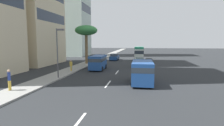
# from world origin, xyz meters

# --- Properties ---
(ground_plane) EXTENTS (198.00, 198.00, 0.00)m
(ground_plane) POSITION_xyz_m (31.50, 0.00, 0.00)
(ground_plane) COLOR #26282B
(sidewalk_right) EXTENTS (162.00, 2.80, 0.15)m
(sidewalk_right) POSITION_xyz_m (31.50, 7.27, 0.07)
(sidewalk_right) COLOR gray
(sidewalk_right) RESTS_ON ground_plane
(lane_stripe_near) EXTENTS (3.20, 0.16, 0.01)m
(lane_stripe_near) POSITION_xyz_m (3.23, 0.00, 0.01)
(lane_stripe_near) COLOR silver
(lane_stripe_near) RESTS_ON ground_plane
(lane_stripe_mid) EXTENTS (3.20, 0.16, 0.01)m
(lane_stripe_mid) POSITION_xyz_m (12.63, 0.00, 0.01)
(lane_stripe_mid) COLOR silver
(lane_stripe_mid) RESTS_ON ground_plane
(lane_stripe_far) EXTENTS (3.20, 0.16, 0.01)m
(lane_stripe_far) POSITION_xyz_m (20.04, 0.00, 0.01)
(lane_stripe_far) COLOR silver
(lane_stripe_far) RESTS_ON ground_plane
(van_lead) EXTENTS (4.88, 2.21, 2.34)m
(van_lead) POSITION_xyz_m (13.34, -3.50, 1.34)
(van_lead) COLOR #1E478C
(van_lead) RESTS_ON ground_plane
(car_second) EXTENTS (4.72, 1.90, 1.56)m
(car_second) POSITION_xyz_m (37.86, 2.93, 0.74)
(car_second) COLOR #1E478C
(car_second) RESTS_ON ground_plane
(van_third) EXTENTS (4.70, 2.08, 2.24)m
(van_third) POSITION_xyz_m (22.02, 3.26, 1.29)
(van_third) COLOR #1E478C
(van_third) RESTS_ON ground_plane
(car_fourth) EXTENTS (4.49, 1.87, 1.56)m
(car_fourth) POSITION_xyz_m (26.38, -3.35, 0.74)
(car_fourth) COLOR silver
(car_fourth) RESTS_ON ground_plane
(minibus_fifth) EXTENTS (6.40, 2.33, 3.14)m
(minibus_fifth) POSITION_xyz_m (40.54, -3.00, 1.72)
(minibus_fifth) COLOR silver
(minibus_fifth) RESTS_ON ground_plane
(pedestrian_near_lamp) EXTENTS (0.30, 0.34, 1.55)m
(pedestrian_near_lamp) POSITION_xyz_m (19.30, 6.66, 1.00)
(pedestrian_near_lamp) COLOR gold
(pedestrian_near_lamp) RESTS_ON sidewalk_right
(pedestrian_mid_block) EXTENTS (0.39, 0.36, 1.83)m
(pedestrian_mid_block) POSITION_xyz_m (8.34, 7.90, 1.17)
(pedestrian_mid_block) COLOR gold
(pedestrian_mid_block) RESTS_ON sidewalk_right
(palm_tree) EXTENTS (4.30, 4.30, 7.41)m
(palm_tree) POSITION_xyz_m (28.44, 7.08, 6.43)
(palm_tree) COLOR brown
(palm_tree) RESTS_ON sidewalk_right
(street_lamp) EXTENTS (0.24, 0.97, 5.73)m
(street_lamp) POSITION_xyz_m (14.27, 6.14, 3.77)
(street_lamp) COLOR #4C4C51
(street_lamp) RESTS_ON sidewalk_right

